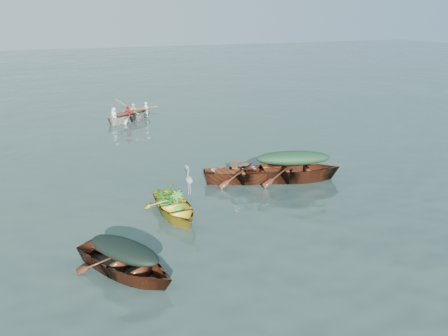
% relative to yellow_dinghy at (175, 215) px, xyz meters
% --- Properties ---
extents(ground, '(140.00, 140.00, 0.00)m').
position_rel_yellow_dinghy_xyz_m(ground, '(3.29, 0.38, 0.00)').
color(ground, '#2F423C').
rests_on(ground, ground).
extents(yellow_dinghy, '(1.79, 3.51, 0.92)m').
position_rel_yellow_dinghy_xyz_m(yellow_dinghy, '(0.00, 0.00, 0.00)').
color(yellow_dinghy, '#B69023').
rests_on(yellow_dinghy, ground).
extents(dark_covered_boat, '(3.42, 4.07, 1.00)m').
position_rel_yellow_dinghy_xyz_m(dark_covered_boat, '(-1.98, -2.75, 0.00)').
color(dark_covered_boat, '#562814').
rests_on(dark_covered_boat, ground).
extents(green_tarp_boat, '(5.37, 3.01, 1.24)m').
position_rel_yellow_dinghy_xyz_m(green_tarp_boat, '(5.00, 1.30, 0.00)').
color(green_tarp_boat, '#4D1D12').
rests_on(green_tarp_boat, ground).
extents(open_wooden_boat, '(4.93, 2.80, 1.12)m').
position_rel_yellow_dinghy_xyz_m(open_wooden_boat, '(3.39, 1.79, 0.00)').
color(open_wooden_boat, '#5F2A17').
rests_on(open_wooden_boat, ground).
extents(rowed_boat, '(4.33, 3.32, 1.02)m').
position_rel_yellow_dinghy_xyz_m(rowed_boat, '(1.00, 13.30, 0.00)').
color(rowed_boat, beige).
rests_on(rowed_boat, ground).
extents(dark_tarp_cover, '(1.88, 2.24, 0.40)m').
position_rel_yellow_dinghy_xyz_m(dark_tarp_cover, '(-1.98, -2.75, 0.70)').
color(dark_tarp_cover, black).
rests_on(dark_tarp_cover, dark_covered_boat).
extents(green_tarp_cover, '(2.95, 1.66, 0.52)m').
position_rel_yellow_dinghy_xyz_m(green_tarp_cover, '(5.00, 1.30, 0.88)').
color(green_tarp_cover, '#14321F').
rests_on(green_tarp_cover, green_tarp_boat).
extents(thwart_benches, '(2.51, 1.54, 0.04)m').
position_rel_yellow_dinghy_xyz_m(thwart_benches, '(3.39, 1.79, 0.58)').
color(thwart_benches, '#532F13').
rests_on(thwart_benches, open_wooden_boat).
extents(heron, '(0.32, 0.43, 0.92)m').
position_rel_yellow_dinghy_xyz_m(heron, '(0.54, 0.10, 0.92)').
color(heron, gray).
rests_on(heron, yellow_dinghy).
extents(dinghy_weeds, '(0.79, 0.96, 0.60)m').
position_rel_yellow_dinghy_xyz_m(dinghy_weeds, '(-0.03, 0.55, 0.76)').
color(dinghy_weeds, '#24761F').
rests_on(dinghy_weeds, yellow_dinghy).
extents(rowers, '(3.17, 2.54, 0.76)m').
position_rel_yellow_dinghy_xyz_m(rowers, '(1.00, 13.30, 0.89)').
color(rowers, silver).
rests_on(rowers, rowed_boat).
extents(oars, '(1.86, 2.54, 0.06)m').
position_rel_yellow_dinghy_xyz_m(oars, '(1.00, 13.30, 0.54)').
color(oars, '#9B6B3A').
rests_on(oars, rowed_boat).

